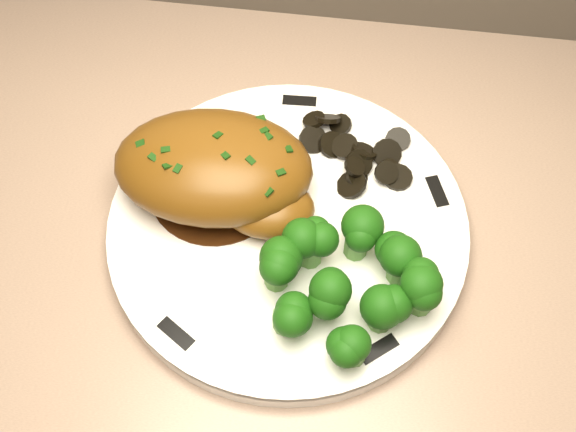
# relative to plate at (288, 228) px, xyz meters

# --- Properties ---
(plate) EXTENTS (0.30, 0.30, 0.02)m
(plate) POSITION_rel_plate_xyz_m (0.00, 0.00, 0.00)
(plate) COLOR white
(plate) RESTS_ON counter
(rim_accent_0) EXTENTS (0.02, 0.03, 0.00)m
(rim_accent_0) POSITION_rel_plate_xyz_m (0.12, 0.05, 0.01)
(rim_accent_0) COLOR black
(rim_accent_0) RESTS_ON plate
(rim_accent_1) EXTENTS (0.03, 0.01, 0.00)m
(rim_accent_1) POSITION_rel_plate_xyz_m (-0.01, 0.13, 0.01)
(rim_accent_1) COLOR black
(rim_accent_1) RESTS_ON plate
(rim_accent_2) EXTENTS (0.02, 0.03, 0.00)m
(rim_accent_2) POSITION_rel_plate_xyz_m (-0.13, 0.03, 0.01)
(rim_accent_2) COLOR black
(rim_accent_2) RESTS_ON plate
(rim_accent_3) EXTENTS (0.03, 0.03, 0.00)m
(rim_accent_3) POSITION_rel_plate_xyz_m (-0.07, -0.11, 0.01)
(rim_accent_3) COLOR black
(rim_accent_3) RESTS_ON plate
(rim_accent_4) EXTENTS (0.03, 0.03, 0.00)m
(rim_accent_4) POSITION_rel_plate_xyz_m (0.08, -0.10, 0.01)
(rim_accent_4) COLOR black
(rim_accent_4) RESTS_ON plate
(gravy_pool) EXTENTS (0.11, 0.11, 0.00)m
(gravy_pool) POSITION_rel_plate_xyz_m (-0.06, 0.02, 0.01)
(gravy_pool) COLOR #331809
(gravy_pool) RESTS_ON plate
(chicken_breast) EXTENTS (0.17, 0.12, 0.06)m
(chicken_breast) POSITION_rel_plate_xyz_m (-0.06, 0.02, 0.04)
(chicken_breast) COLOR brown
(chicken_breast) RESTS_ON plate
(mushroom_pile) EXTENTS (0.10, 0.08, 0.03)m
(mushroom_pile) POSITION_rel_plate_xyz_m (0.04, 0.07, 0.02)
(mushroom_pile) COLOR black
(mushroom_pile) RESTS_ON plate
(broccoli_florets) EXTENTS (0.14, 0.12, 0.04)m
(broccoli_florets) POSITION_rel_plate_xyz_m (0.05, -0.06, 0.03)
(broccoli_florets) COLOR #59913D
(broccoli_florets) RESTS_ON plate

